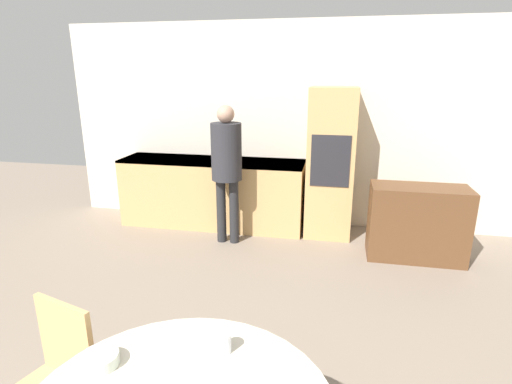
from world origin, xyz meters
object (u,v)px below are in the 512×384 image
Objects in this scene: oven_unit at (330,163)px; cup at (223,343)px; bowl_centre at (100,360)px; chair_far_left at (54,379)px; sideboard at (417,223)px; person_standing at (227,160)px.

oven_unit is 19.38× the size of cup.
bowl_centre is (-0.49, -0.19, -0.02)m from cup.
chair_far_left reaches higher than cup.
chair_far_left is 0.51m from bowl_centre.
oven_unit is 1.79× the size of sideboard.
sideboard is 3.66m from chair_far_left.
cup is at bearing 20.97° from bowl_centre.
oven_unit is 1.21m from sideboard.
chair_far_left reaches higher than bowl_centre.
oven_unit is 3.70m from bowl_centre.
oven_unit is 3.69m from chair_far_left.
cup is 0.59× the size of bowl_centre.
bowl_centre is at bearing -159.03° from cup.
oven_unit reaches higher than person_standing.
chair_far_left is 2.97m from person_standing.
oven_unit is 11.38× the size of bowl_centre.
person_standing is at bearing 95.37° from bowl_centre.
person_standing is at bearing 104.55° from chair_far_left.
oven_unit is 1.28m from person_standing.
person_standing is at bearing 105.13° from cup.
sideboard is 1.15× the size of chair_far_left.
person_standing reaches higher than sideboard.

